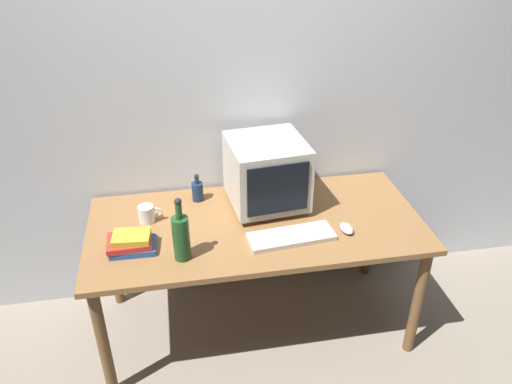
% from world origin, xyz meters
% --- Properties ---
extents(ground_plane, '(6.00, 6.00, 0.00)m').
position_xyz_m(ground_plane, '(0.00, 0.00, 0.00)').
color(ground_plane, gray).
extents(back_wall, '(4.00, 0.08, 2.50)m').
position_xyz_m(back_wall, '(0.00, 0.45, 1.25)').
color(back_wall, silver).
rests_on(back_wall, ground).
extents(desk, '(1.69, 0.78, 0.71)m').
position_xyz_m(desk, '(0.00, 0.00, 0.63)').
color(desk, olive).
rests_on(desk, ground).
extents(crt_monitor, '(0.42, 0.42, 0.37)m').
position_xyz_m(crt_monitor, '(0.08, 0.16, 0.90)').
color(crt_monitor, beige).
rests_on(crt_monitor, desk).
extents(keyboard, '(0.43, 0.19, 0.02)m').
position_xyz_m(keyboard, '(0.14, -0.17, 0.72)').
color(keyboard, beige).
rests_on(keyboard, desk).
extents(computer_mouse, '(0.07, 0.11, 0.04)m').
position_xyz_m(computer_mouse, '(0.43, -0.16, 0.73)').
color(computer_mouse, beige).
rests_on(computer_mouse, desk).
extents(bottle_tall, '(0.08, 0.08, 0.32)m').
position_xyz_m(bottle_tall, '(-0.38, -0.22, 0.83)').
color(bottle_tall, '#1E4C23').
rests_on(bottle_tall, desk).
extents(bottle_short, '(0.06, 0.06, 0.16)m').
position_xyz_m(bottle_short, '(-0.27, 0.27, 0.77)').
color(bottle_short, navy).
rests_on(bottle_short, desk).
extents(book_stack, '(0.23, 0.16, 0.09)m').
position_xyz_m(book_stack, '(-0.61, -0.12, 0.75)').
color(book_stack, '#28569E').
rests_on(book_stack, desk).
extents(mug, '(0.12, 0.08, 0.09)m').
position_xyz_m(mug, '(-0.54, 0.11, 0.75)').
color(mug, white).
rests_on(mug, desk).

